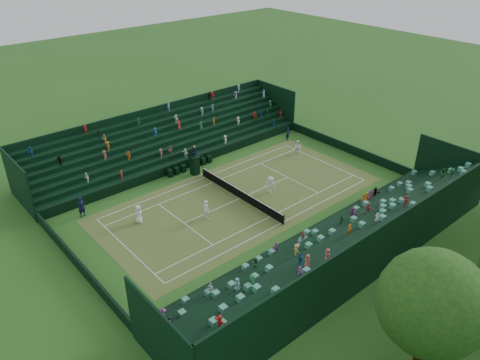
{
  "coord_description": "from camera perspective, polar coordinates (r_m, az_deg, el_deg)",
  "views": [
    {
      "loc": [
        28.69,
        -24.6,
        22.89
      ],
      "look_at": [
        0.0,
        0.0,
        2.0
      ],
      "focal_mm": 35.0,
      "sensor_mm": 36.0,
      "label": 1
    }
  ],
  "objects": [
    {
      "name": "line_judge_south",
      "position": [
        43.39,
        -18.75,
        -3.11
      ],
      "size": [
        0.6,
        0.79,
        1.96
      ],
      "primitive_type": "imported",
      "rotation": [
        0.0,
        0.0,
        1.77
      ],
      "color": "black",
      "rests_on": "ground"
    },
    {
      "name": "courtside_chairs",
      "position": [
        49.48,
        -6.12,
        1.75
      ],
      "size": [
        0.52,
        5.49,
        1.13
      ],
      "color": "black",
      "rests_on": "ground"
    },
    {
      "name": "court_surface",
      "position": [
        44.18,
        -0.0,
        -2.26
      ],
      "size": [
        12.97,
        26.77,
        0.01
      ],
      "primitive_type": "cube",
      "color": "#2D6822",
      "rests_on": "ground"
    },
    {
      "name": "north_grandstand",
      "position": [
        36.3,
        13.26,
        -7.99
      ],
      "size": [
        6.6,
        32.0,
        4.9
      ],
      "color": "black",
      "rests_on": "ground"
    },
    {
      "name": "player_far_west",
      "position": [
        52.87,
        7.05,
        4.0
      ],
      "size": [
        0.84,
        0.69,
        1.6
      ],
      "primitive_type": "imported",
      "rotation": [
        0.0,
        0.0,
        0.11
      ],
      "color": "white",
      "rests_on": "ground"
    },
    {
      "name": "perimeter_wall_west",
      "position": [
        49.88,
        -6.36,
        2.07
      ],
      "size": [
        0.2,
        31.77,
        1.0
      ],
      "primitive_type": "cube",
      "color": "black",
      "rests_on": "ground"
    },
    {
      "name": "ground",
      "position": [
        44.18,
        -0.0,
        -2.27
      ],
      "size": [
        160.0,
        160.0,
        0.0
      ],
      "primitive_type": "plane",
      "color": "#285B1C",
      "rests_on": "ground"
    },
    {
      "name": "umpire_chair",
      "position": [
        48.06,
        -5.58,
        2.1
      ],
      "size": [
        0.97,
        0.97,
        3.05
      ],
      "color": "black",
      "rests_on": "ground"
    },
    {
      "name": "south_grandstand",
      "position": [
        52.64,
        -9.04,
        4.64
      ],
      "size": [
        6.6,
        32.0,
        4.9
      ],
      "color": "black",
      "rests_on": "ground"
    },
    {
      "name": "player_near_west",
      "position": [
        41.29,
        -12.25,
        -4.08
      ],
      "size": [
        0.83,
        0.54,
        1.69
      ],
      "primitive_type": "imported",
      "rotation": [
        0.0,
        0.0,
        3.14
      ],
      "color": "white",
      "rests_on": "ground"
    },
    {
      "name": "tennis_net",
      "position": [
        43.91,
        -0.0,
        -1.68
      ],
      "size": [
        11.67,
        0.1,
        1.06
      ],
      "color": "black",
      "rests_on": "ground"
    },
    {
      "name": "player_near_east",
      "position": [
        41.0,
        -4.15,
        -3.58
      ],
      "size": [
        0.72,
        0.53,
        1.81
      ],
      "primitive_type": "imported",
      "rotation": [
        0.0,
        0.0,
        3.3
      ],
      "color": "white",
      "rests_on": "ground"
    },
    {
      "name": "player_far_east",
      "position": [
        44.8,
        3.71,
        -0.58
      ],
      "size": [
        1.29,
        1.12,
        1.74
      ],
      "primitive_type": "imported",
      "rotation": [
        0.0,
        0.0,
        0.52
      ],
      "color": "white",
      "rests_on": "ground"
    },
    {
      "name": "perimeter_wall_north",
      "position": [
        54.44,
        12.83,
        3.89
      ],
      "size": [
        17.17,
        0.2,
        1.0
      ],
      "primitive_type": "cube",
      "color": "black",
      "rests_on": "ground"
    },
    {
      "name": "perimeter_wall_east",
      "position": [
        38.92,
        8.21,
        -6.53
      ],
      "size": [
        0.2,
        31.77,
        1.0
      ],
      "primitive_type": "cube",
      "color": "black",
      "rests_on": "ground"
    },
    {
      "name": "line_judge_north",
      "position": [
        56.1,
        5.85,
        5.62
      ],
      "size": [
        0.6,
        0.71,
        1.66
      ],
      "primitive_type": "imported",
      "rotation": [
        0.0,
        0.0,
        1.97
      ],
      "color": "black",
      "rests_on": "ground"
    },
    {
      "name": "perimeter_wall_south",
      "position": [
        37.42,
        -19.08,
        -9.72
      ],
      "size": [
        17.17,
        0.2,
        1.0
      ],
      "primitive_type": "cube",
      "color": "black",
      "rests_on": "ground"
    }
  ]
}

